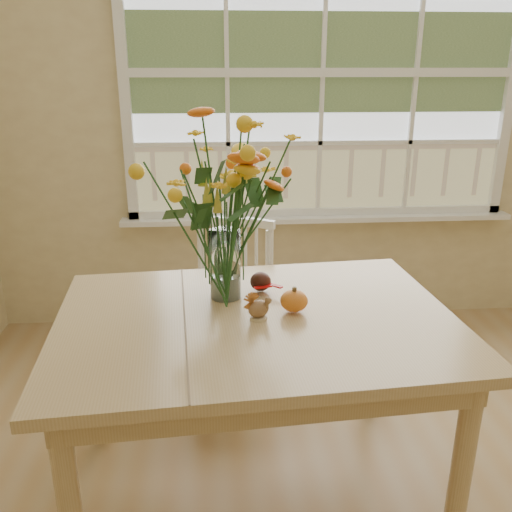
{
  "coord_description": "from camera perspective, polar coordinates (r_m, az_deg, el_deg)",
  "views": [
    {
      "loc": [
        -0.62,
        -1.03,
        1.6
      ],
      "look_at": [
        -0.49,
        0.72,
        0.97
      ],
      "focal_mm": 38.0,
      "sensor_mm": 36.0,
      "label": 1
    }
  ],
  "objects": [
    {
      "name": "wall_back",
      "position": [
        3.35,
        6.78,
        15.22
      ],
      "size": [
        4.0,
        0.02,
        2.7
      ],
      "primitive_type": "cube",
      "color": "tan",
      "rests_on": "floor"
    },
    {
      "name": "window",
      "position": [
        3.3,
        7.04,
        18.31
      ],
      "size": [
        2.42,
        0.12,
        1.74
      ],
      "color": "silver",
      "rests_on": "wall_back"
    },
    {
      "name": "dining_table",
      "position": [
        1.97,
        0.04,
        -8.75
      ],
      "size": [
        1.48,
        1.11,
        0.75
      ],
      "rotation": [
        0.0,
        0.0,
        0.08
      ],
      "color": "tan",
      "rests_on": "floor"
    },
    {
      "name": "windsor_chair",
      "position": [
        2.72,
        -2.55,
        -4.55
      ],
      "size": [
        0.48,
        0.47,
        0.86
      ],
      "rotation": [
        0.0,
        0.0,
        -0.24
      ],
      "color": "white",
      "rests_on": "floor"
    },
    {
      "name": "flower_vase",
      "position": [
        1.96,
        -3.41,
        6.35
      ],
      "size": [
        0.55,
        0.55,
        0.66
      ],
      "color": "white",
      "rests_on": "dining_table"
    },
    {
      "name": "pumpkin",
      "position": [
        1.95,
        4.02,
        -4.84
      ],
      "size": [
        0.1,
        0.1,
        0.08
      ],
      "primitive_type": "ellipsoid",
      "color": "#CC5F18",
      "rests_on": "dining_table"
    },
    {
      "name": "turkey_figurine",
      "position": [
        1.9,
        0.27,
        -5.59
      ],
      "size": [
        0.09,
        0.08,
        0.1
      ],
      "rotation": [
        0.0,
        0.0,
        0.44
      ],
      "color": "#CCB78C",
      "rests_on": "dining_table"
    },
    {
      "name": "dark_gourd",
      "position": [
        2.12,
        0.49,
        -2.79
      ],
      "size": [
        0.13,
        0.1,
        0.07
      ],
      "color": "#38160F",
      "rests_on": "dining_table"
    }
  ]
}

